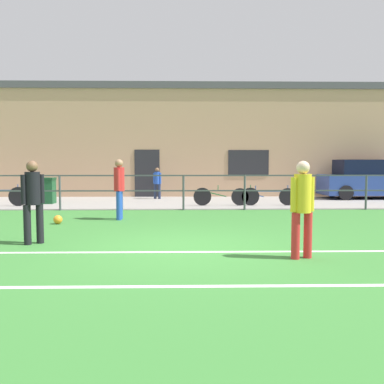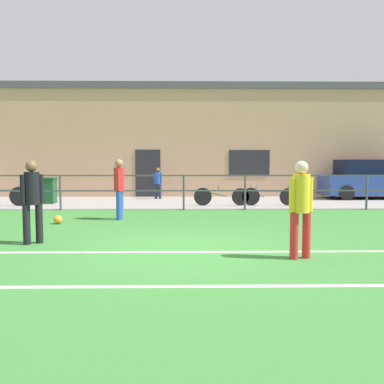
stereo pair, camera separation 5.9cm
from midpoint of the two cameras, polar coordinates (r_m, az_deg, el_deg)
name	(u,v)px [view 2 (the right image)]	position (r m, az deg, el deg)	size (l,w,h in m)	color
ground	(182,249)	(7.80, -1.09, -7.71)	(60.00, 44.00, 0.04)	#387A33
field_line_touchline	(182,252)	(7.43, -1.10, -8.13)	(36.00, 0.11, 0.00)	white
field_line_hash	(181,286)	(5.46, -1.19, -12.67)	(36.00, 0.11, 0.00)	white
pavement_strip	(184,202)	(16.21, -0.98, -1.40)	(48.00, 5.00, 0.02)	gray
perimeter_fence	(184,187)	(13.66, -1.00, 0.66)	(36.07, 0.07, 1.15)	#474C51
clubhouse_facade	(184,141)	(19.85, -0.97, 6.94)	(28.00, 2.56, 5.07)	tan
player_goalkeeper	(32,197)	(8.59, -20.67, -0.61)	(0.37, 0.30, 1.60)	black
player_striker	(119,185)	(11.61, -9.70, 0.90)	(0.29, 0.45, 1.64)	blue
player_winger	(301,203)	(7.04, 14.79, -1.51)	(0.42, 0.28, 1.59)	red
soccer_ball_match	(58,219)	(11.21, -17.58, -3.57)	(0.22, 0.22, 0.22)	orange
spectator_child	(158,181)	(17.62, -4.55, 1.48)	(0.34, 0.23, 1.30)	#232D4C
parked_car_red	(372,180)	(19.33, 23.34, 1.49)	(4.27, 1.80, 1.64)	#28428E
bicycle_parked_0	(227,196)	(14.95, 4.84, -0.57)	(2.34, 0.04, 0.73)	black
bicycle_parked_3	(264,196)	(15.15, 9.87, -0.59)	(2.32, 0.04, 0.72)	black
trash_bin_0	(47,190)	(16.55, -18.99, 0.21)	(0.64, 0.55, 0.96)	#194C28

